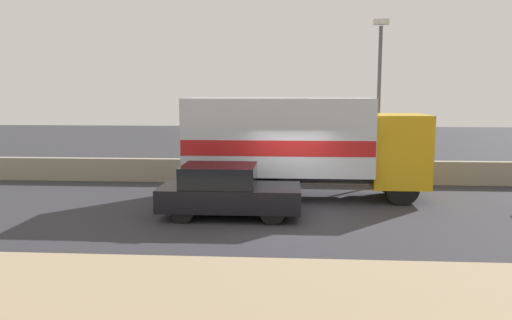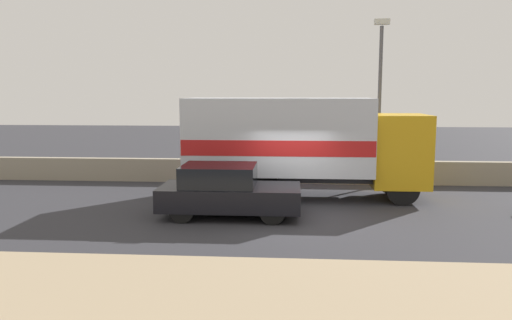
% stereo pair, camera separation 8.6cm
% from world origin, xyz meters
% --- Properties ---
extents(ground_plane, '(80.00, 80.00, 0.00)m').
position_xyz_m(ground_plane, '(0.00, 0.00, 0.00)').
color(ground_plane, '#2D2D33').
extents(dirt_shoulder_foreground, '(60.00, 4.67, 0.04)m').
position_xyz_m(dirt_shoulder_foreground, '(0.00, -6.18, 0.02)').
color(dirt_shoulder_foreground, '#9E896B').
rests_on(dirt_shoulder_foreground, ground_plane).
extents(stone_wall_backdrop, '(60.00, 0.35, 0.94)m').
position_xyz_m(stone_wall_backdrop, '(0.00, 5.64, 0.47)').
color(stone_wall_backdrop, gray).
rests_on(stone_wall_backdrop, ground_plane).
extents(street_lamp, '(0.56, 0.28, 6.39)m').
position_xyz_m(street_lamp, '(3.32, 5.03, 3.74)').
color(street_lamp, '#4C4C51').
rests_on(street_lamp, ground_plane).
extents(box_truck, '(8.19, 2.61, 3.47)m').
position_xyz_m(box_truck, '(0.17, 2.74, 1.97)').
color(box_truck, gold).
rests_on(box_truck, ground_plane).
extents(car_hatchback, '(4.13, 1.89, 1.55)m').
position_xyz_m(car_hatchback, '(-1.91, -0.07, 0.77)').
color(car_hatchback, black).
rests_on(car_hatchback, ground_plane).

